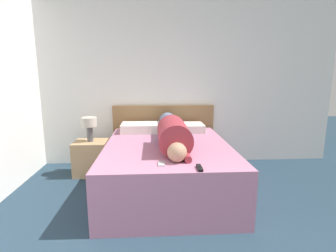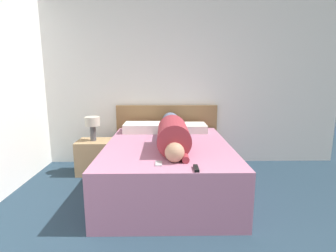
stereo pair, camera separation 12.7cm
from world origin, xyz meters
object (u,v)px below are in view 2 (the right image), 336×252
table_lamp (93,124)px  tv_remote (196,168)px  bed (168,167)px  pillow_near_headboard (144,127)px  cell_phone (159,164)px  person_lying (172,132)px  pillow_second (188,128)px  nightstand (94,157)px

table_lamp → tv_remote: 1.97m
bed → pillow_near_headboard: size_ratio=3.41×
bed → tv_remote: 0.95m
cell_phone → tv_remote: bearing=-24.2°
table_lamp → person_lying: size_ratio=0.21×
tv_remote → cell_phone: size_ratio=1.15×
pillow_second → nightstand: bearing=-175.6°
nightstand → pillow_near_headboard: pillow_near_headboard is taller
bed → nightstand: size_ratio=3.97×
pillow_near_headboard → person_lying: bearing=-60.6°
table_lamp → tv_remote: size_ratio=2.30×
person_lying → pillow_second: person_lying is taller
table_lamp → cell_phone: bearing=-54.1°
nightstand → person_lying: (1.11, -0.60, 0.50)m
table_lamp → person_lying: person_lying is taller
pillow_second → tv_remote: pillow_second is taller
nightstand → person_lying: 1.36m
pillow_near_headboard → bed: bearing=-64.1°
person_lying → pillow_second: bearing=70.8°
nightstand → pillow_second: (1.36, 0.11, 0.40)m
bed → cell_phone: cell_phone is taller
bed → table_lamp: table_lamp is taller
table_lamp → cell_phone: table_lamp is taller
nightstand → table_lamp: size_ratio=1.40×
person_lying → nightstand: bearing=151.5°
bed → pillow_near_headboard: bearing=115.9°
nightstand → table_lamp: bearing=0.0°
pillow_near_headboard → table_lamp: bearing=-171.6°
bed → nightstand: (-1.06, 0.61, -0.05)m
pillow_near_headboard → pillow_second: bearing=0.0°
pillow_near_headboard → tv_remote: pillow_near_headboard is taller
cell_phone → pillow_second: bearing=74.4°
bed → person_lying: person_lying is taller
tv_remote → cell_phone: (-0.33, 0.15, -0.01)m
nightstand → cell_phone: size_ratio=3.72×
bed → table_lamp: 1.29m
pillow_near_headboard → nightstand: bearing=-171.6°
nightstand → cell_phone: (0.96, -1.33, 0.35)m
table_lamp → bed: bearing=-29.7°
bed → person_lying: 0.45m
pillow_near_headboard → cell_phone: bearing=-80.2°
nightstand → cell_phone: bearing=-54.1°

